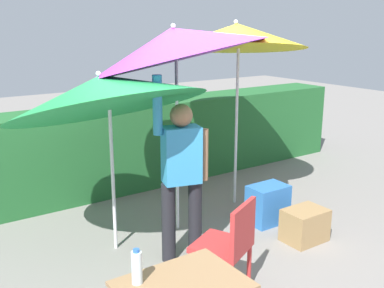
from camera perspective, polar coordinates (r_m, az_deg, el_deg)
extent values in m
plane|color=gray|center=(5.00, 1.98, -13.01)|extent=(24.00, 24.00, 0.00)
cube|color=#23602D|center=(6.61, -9.58, -0.50)|extent=(8.00, 0.70, 1.22)
cylinder|color=silver|center=(4.81, -9.81, -4.55)|extent=(0.04, 0.04, 1.52)
cone|color=green|center=(4.56, -10.90, 6.34)|extent=(2.00, 1.99, 0.97)
sphere|color=silver|center=(4.51, -11.60, 8.58)|extent=(0.05, 0.05, 0.05)
cylinder|color=silver|center=(5.15, -1.87, -0.46)|extent=(0.04, 0.04, 1.96)
cone|color=purple|center=(4.93, -2.16, 12.35)|extent=(2.03, 1.97, 1.00)
sphere|color=silver|center=(4.88, -2.36, 14.49)|extent=(0.05, 0.05, 0.05)
cylinder|color=silver|center=(5.93, 5.53, 1.91)|extent=(0.04, 0.04, 2.03)
cone|color=yellow|center=(5.78, 5.63, 13.23)|extent=(1.75, 1.74, 0.60)
sphere|color=silver|center=(5.78, 5.48, 14.91)|extent=(0.05, 0.05, 0.05)
cylinder|color=black|center=(4.64, -2.94, -9.74)|extent=(0.14, 0.14, 0.82)
cylinder|color=black|center=(4.71, 0.37, -9.29)|extent=(0.14, 0.14, 0.82)
cube|color=#338EC6|center=(4.43, -1.32, -1.37)|extent=(0.41, 0.31, 0.56)
sphere|color=#8C6647|center=(4.34, -1.35, 3.58)|extent=(0.22, 0.22, 0.22)
cylinder|color=#338EC6|center=(4.26, -4.32, 4.82)|extent=(0.11, 0.11, 0.56)
cylinder|color=#8C6647|center=(4.51, 1.47, -1.35)|extent=(0.11, 0.11, 0.52)
cylinder|color=#B72D2D|center=(4.42, 2.42, -13.83)|extent=(0.04, 0.04, 0.44)
cylinder|color=#B72D2D|center=(4.13, -0.09, -16.05)|extent=(0.04, 0.04, 0.44)
cylinder|color=#B72D2D|center=(4.28, 7.11, -14.95)|extent=(0.04, 0.04, 0.44)
cylinder|color=#B72D2D|center=(3.98, 4.90, -17.38)|extent=(0.04, 0.04, 0.44)
cube|color=#B72D2D|center=(4.08, 3.64, -12.54)|extent=(0.59, 0.59, 0.05)
cube|color=#B72D2D|center=(3.90, 6.38, -10.23)|extent=(0.41, 0.23, 0.40)
cube|color=#2D6BB7|center=(5.61, 9.41, -7.40)|extent=(0.46, 0.32, 0.47)
cube|color=#9E7A4C|center=(5.26, 13.85, -9.78)|extent=(0.46, 0.34, 0.36)
cube|color=#99724C|center=(3.07, -1.19, -17.19)|extent=(0.80, 0.60, 0.03)
cylinder|color=silver|center=(3.03, -6.89, -15.04)|extent=(0.07, 0.07, 0.22)
cylinder|color=#2D60B7|center=(2.97, -6.96, -13.03)|extent=(0.04, 0.04, 0.02)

